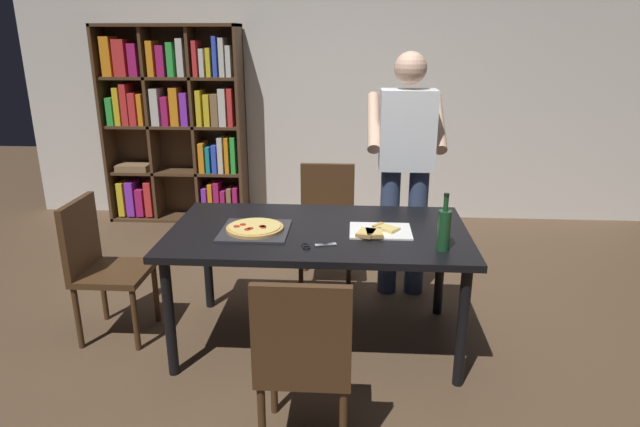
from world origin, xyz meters
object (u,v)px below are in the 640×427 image
at_px(dining_table, 318,240).
at_px(chair_left_end, 100,260).
at_px(chair_far_side, 327,216).
at_px(wine_bottle, 444,229).
at_px(kitchen_scissors, 313,245).
at_px(person_serving_pizza, 406,162).
at_px(bookshelf, 176,123).
at_px(pepperoni_pizza_on_tray, 255,229).
at_px(chair_near_camera, 304,355).

bearing_deg(dining_table, chair_left_end, 180.00).
distance_m(dining_table, chair_far_side, 0.99).
distance_m(wine_bottle, kitchen_scissors, 0.71).
xyz_separation_m(person_serving_pizza, kitchen_scissors, (-0.58, -1.04, -0.24)).
relative_size(chair_left_end, wine_bottle, 2.85).
bearing_deg(bookshelf, pepperoni_pizza_on_tray, -63.20).
distance_m(chair_near_camera, chair_far_side, 1.96).
height_order(bookshelf, wine_bottle, bookshelf).
bearing_deg(pepperoni_pizza_on_tray, dining_table, 8.77).
distance_m(bookshelf, person_serving_pizza, 2.70).
bearing_deg(kitchen_scissors, dining_table, 87.76).
height_order(dining_table, bookshelf, bookshelf).
height_order(chair_near_camera, chair_left_end, same).
relative_size(chair_near_camera, kitchen_scissors, 4.53).
xyz_separation_m(chair_left_end, wine_bottle, (2.06, -0.28, 0.36)).
xyz_separation_m(bookshelf, pepperoni_pizza_on_tray, (1.23, -2.43, -0.24)).
xyz_separation_m(dining_table, chair_far_side, (0.00, 0.98, -0.17)).
bearing_deg(chair_near_camera, chair_far_side, 90.00).
height_order(dining_table, kitchen_scissors, kitchen_scissors).
distance_m(dining_table, kitchen_scissors, 0.29).
xyz_separation_m(chair_far_side, kitchen_scissors, (-0.01, -1.26, 0.24)).
height_order(chair_left_end, pepperoni_pizza_on_tray, chair_left_end).
xyz_separation_m(chair_left_end, bookshelf, (-0.23, 2.37, 0.49)).
bearing_deg(chair_far_side, pepperoni_pizza_on_tray, -109.73).
height_order(chair_left_end, wine_bottle, wine_bottle).
distance_m(bookshelf, pepperoni_pizza_on_tray, 2.73).
bearing_deg(chair_far_side, person_serving_pizza, -21.16).
height_order(dining_table, chair_near_camera, chair_near_camera).
bearing_deg(chair_far_side, dining_table, -90.00).
height_order(bookshelf, kitchen_scissors, bookshelf).
height_order(dining_table, wine_bottle, wine_bottle).
bearing_deg(pepperoni_pizza_on_tray, chair_near_camera, -68.04).
xyz_separation_m(bookshelf, wine_bottle, (2.29, -2.65, -0.13)).
xyz_separation_m(chair_near_camera, wine_bottle, (0.69, 0.70, 0.36)).
distance_m(bookshelf, kitchen_scissors, 3.10).
xyz_separation_m(person_serving_pizza, pepperoni_pizza_on_tray, (-0.94, -0.82, -0.23)).
distance_m(pepperoni_pizza_on_tray, wine_bottle, 1.09).
xyz_separation_m(person_serving_pizza, wine_bottle, (0.12, -1.04, -0.13)).
bearing_deg(kitchen_scissors, bookshelf, 120.92).
relative_size(chair_near_camera, chair_left_end, 1.00).
height_order(chair_near_camera, kitchen_scissors, chair_near_camera).
xyz_separation_m(pepperoni_pizza_on_tray, kitchen_scissors, (0.36, -0.22, -0.01)).
distance_m(dining_table, chair_left_end, 1.38).
bearing_deg(bookshelf, wine_bottle, -49.23).
bearing_deg(chair_far_side, wine_bottle, -61.30).
distance_m(chair_far_side, kitchen_scissors, 1.28).
bearing_deg(wine_bottle, chair_near_camera, -134.77).
relative_size(chair_near_camera, bookshelf, 0.46).
xyz_separation_m(wine_bottle, kitchen_scissors, (-0.70, 0.00, -0.11)).
xyz_separation_m(bookshelf, person_serving_pizza, (2.17, -1.61, -0.00)).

